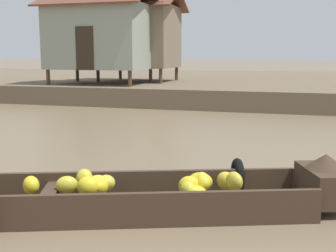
{
  "coord_description": "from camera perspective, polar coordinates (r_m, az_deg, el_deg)",
  "views": [
    {
      "loc": [
        2.92,
        -0.19,
        2.11
      ],
      "look_at": [
        0.75,
        7.1,
        0.85
      ],
      "focal_mm": 46.35,
      "sensor_mm": 36.0,
      "label": 1
    }
  ],
  "objects": [
    {
      "name": "stilt_house_left",
      "position": [
        20.05,
        -8.91,
        11.66
      ],
      "size": [
        4.94,
        3.54,
        4.19
      ],
      "color": "#4C3826",
      "rests_on": "riverbank_strip"
    },
    {
      "name": "stilt_house_mid_left",
      "position": [
        21.83,
        -3.91,
        11.77
      ],
      "size": [
        4.25,
        3.62,
        4.46
      ],
      "color": "#4C3826",
      "rests_on": "riverbank_strip"
    },
    {
      "name": "ground_plane",
      "position": [
        10.8,
        0.6,
        -1.85
      ],
      "size": [
        300.0,
        300.0,
        0.0
      ],
      "primitive_type": "plane",
      "color": "#726047"
    },
    {
      "name": "riverbank_strip",
      "position": [
        26.04,
        10.17,
        5.48
      ],
      "size": [
        160.0,
        20.0,
        0.78
      ],
      "primitive_type": "cube",
      "color": "brown",
      "rests_on": "ground"
    },
    {
      "name": "banana_boat",
      "position": [
        5.88,
        -5.12,
        -8.95
      ],
      "size": [
        5.89,
        2.95,
        0.77
      ],
      "color": "#3D2D21",
      "rests_on": "ground"
    }
  ]
}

